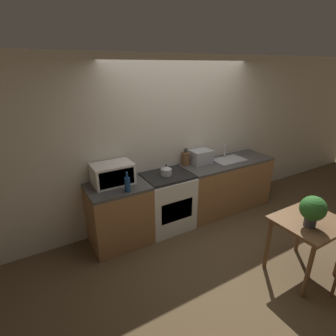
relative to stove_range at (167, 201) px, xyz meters
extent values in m
plane|color=brown|center=(0.42, -0.83, -0.45)|extent=(16.00, 16.00, 0.00)
cube|color=beige|center=(0.42, 0.34, 0.85)|extent=(10.00, 0.06, 2.60)
cube|color=olive|center=(-0.78, 0.00, -0.02)|extent=(0.83, 0.62, 0.86)
cube|color=#474442|center=(-0.78, 0.00, 0.43)|extent=(0.83, 0.62, 0.04)
cube|color=olive|center=(1.20, 0.00, -0.02)|extent=(1.67, 0.62, 0.86)
cube|color=#474442|center=(1.20, 0.00, 0.43)|extent=(1.67, 0.62, 0.04)
cube|color=silver|center=(0.00, 0.00, -0.02)|extent=(0.74, 0.62, 0.86)
cube|color=black|center=(0.00, 0.00, 0.43)|extent=(0.71, 0.57, 0.04)
cube|color=black|center=(0.00, -0.30, -0.02)|extent=(0.53, 0.02, 0.32)
cylinder|color=#B7B7BC|center=(-0.01, 0.00, 0.50)|extent=(0.16, 0.16, 0.10)
cone|color=#B7B7BC|center=(-0.01, 0.00, 0.57)|extent=(0.16, 0.16, 0.05)
sphere|color=black|center=(-0.01, 0.00, 0.61)|extent=(0.03, 0.03, 0.03)
cube|color=silver|center=(-0.80, 0.11, 0.60)|extent=(0.55, 0.36, 0.29)
cube|color=black|center=(-0.80, -0.07, 0.60)|extent=(0.48, 0.01, 0.23)
cylinder|color=navy|center=(-0.72, -0.22, 0.55)|extent=(0.07, 0.07, 0.19)
cylinder|color=navy|center=(-0.72, -0.22, 0.68)|extent=(0.03, 0.03, 0.08)
cube|color=brown|center=(0.47, 0.21, 0.56)|extent=(0.10, 0.10, 0.22)
cylinder|color=black|center=(0.44, 0.21, 0.70)|extent=(0.01, 0.01, 0.07)
cylinder|color=black|center=(0.47, 0.21, 0.70)|extent=(0.01, 0.01, 0.07)
cylinder|color=black|center=(0.50, 0.21, 0.70)|extent=(0.01, 0.01, 0.07)
cube|color=#ADAFB5|center=(0.74, 0.16, 0.56)|extent=(0.35, 0.27, 0.22)
cube|color=black|center=(0.74, 0.03, 0.56)|extent=(0.31, 0.01, 0.18)
cube|color=#ADAFB5|center=(1.24, 0.00, 0.46)|extent=(0.55, 0.35, 0.02)
cylinder|color=#ADAFB5|center=(1.24, 0.13, 0.58)|extent=(0.03, 0.03, 0.22)
cube|color=brown|center=(0.95, -1.71, 0.28)|extent=(0.77, 0.66, 0.04)
cylinder|color=brown|center=(0.62, -1.98, -0.09)|extent=(0.05, 0.05, 0.71)
cylinder|color=brown|center=(0.62, -1.44, -0.09)|extent=(0.05, 0.05, 0.71)
cylinder|color=brown|center=(1.27, -1.44, -0.09)|extent=(0.05, 0.05, 0.71)
cylinder|color=brown|center=(0.89, -2.15, -0.23)|extent=(0.04, 0.04, 0.43)
cylinder|color=#424247|center=(0.82, -1.77, 0.35)|extent=(0.13, 0.13, 0.11)
sphere|color=#2D6B28|center=(0.82, -1.77, 0.53)|extent=(0.28, 0.28, 0.28)
camera|label=1|loc=(-1.81, -3.13, 1.99)|focal=28.00mm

